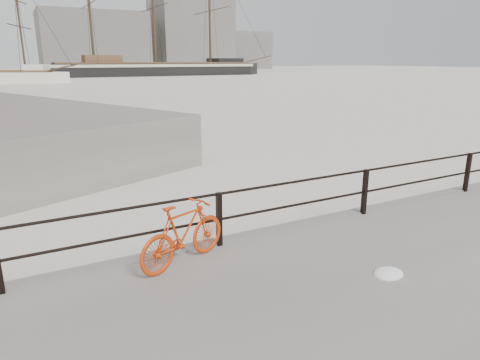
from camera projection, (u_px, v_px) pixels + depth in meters
name	position (u px, v px, depth m)	size (l,w,h in m)	color
ground	(357.00, 226.00, 9.62)	(400.00, 400.00, 0.00)	white
guardrail	(365.00, 192.00, 9.26)	(28.00, 0.10, 1.00)	black
bicycle	(184.00, 233.00, 6.96)	(1.77, 0.26, 1.07)	red
barque_black	(157.00, 76.00, 99.54)	(60.77, 19.89, 34.33)	black
industrial_west	(94.00, 42.00, 134.93)	(32.00, 18.00, 18.00)	gray
industrial_mid	(191.00, 35.00, 154.32)	(26.00, 20.00, 24.00)	gray
industrial_east	(240.00, 51.00, 170.41)	(20.00, 16.00, 14.00)	gray
smokestack	(150.00, 5.00, 149.90)	(2.80, 2.80, 44.00)	gray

